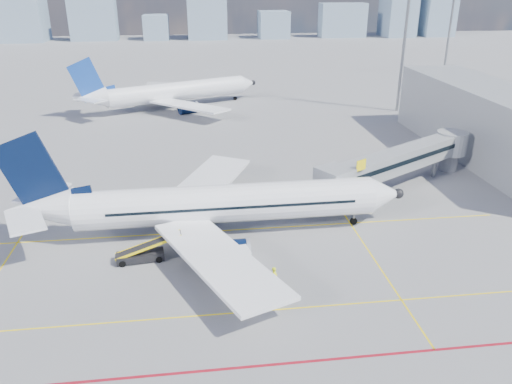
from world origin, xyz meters
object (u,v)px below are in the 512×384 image
at_px(second_aircraft, 170,92).
at_px(baggage_tug, 234,281).
at_px(ramp_worker, 274,277).
at_px(main_aircraft, 210,205).
at_px(belt_loader, 142,254).
at_px(cargo_dolly, 228,262).

distance_m(second_aircraft, baggage_tug, 65.50).
relative_size(second_aircraft, baggage_tug, 16.52).
relative_size(baggage_tug, ramp_worker, 1.15).
height_order(main_aircraft, ramp_worker, main_aircraft).
xyz_separation_m(main_aircraft, second_aircraft, (-5.61, 55.04, 0.00)).
bearing_deg(belt_loader, main_aircraft, 28.44).
bearing_deg(ramp_worker, cargo_dolly, 79.53).
bearing_deg(main_aircraft, baggage_tug, -81.94).
xyz_separation_m(baggage_tug, ramp_worker, (3.35, -0.39, 0.31)).
height_order(baggage_tug, cargo_dolly, cargo_dolly).
xyz_separation_m(baggage_tug, belt_loader, (-8.09, 5.44, -0.01)).
bearing_deg(ramp_worker, belt_loader, 86.04).
relative_size(cargo_dolly, belt_loader, 0.71).
distance_m(baggage_tug, ramp_worker, 3.39).
bearing_deg(second_aircraft, belt_loader, -114.64).
height_order(main_aircraft, second_aircraft, main_aircraft).
height_order(cargo_dolly, ramp_worker, cargo_dolly).
bearing_deg(baggage_tug, main_aircraft, 79.77).
xyz_separation_m(second_aircraft, belt_loader, (-0.96, -59.61, -2.57)).
xyz_separation_m(second_aircraft, ramp_worker, (10.48, -65.44, -2.26)).
relative_size(cargo_dolly, ramp_worker, 2.29).
bearing_deg(cargo_dolly, ramp_worker, -44.47).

